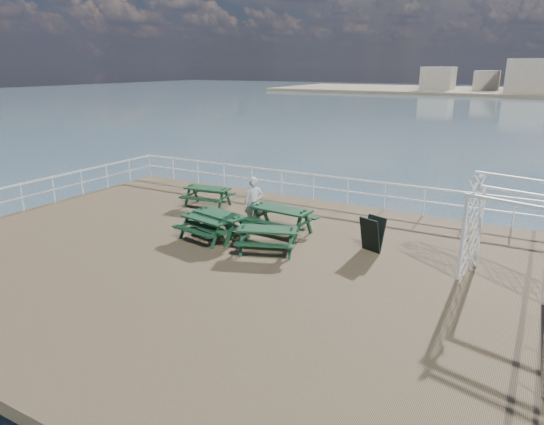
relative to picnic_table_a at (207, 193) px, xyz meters
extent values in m
cube|color=brown|center=(3.20, -3.97, -0.70)|extent=(18.00, 14.00, 0.30)
plane|color=#3B5563|center=(3.20, 36.03, -2.55)|extent=(300.00, 300.00, 0.00)
cube|color=beige|center=(-16.80, 128.03, 1.25)|extent=(8.00, 8.00, 6.00)
cube|color=beige|center=(-4.80, 128.03, 0.75)|extent=(6.00, 8.00, 5.00)
cube|color=beige|center=(5.20, 128.03, 2.25)|extent=(10.00, 8.00, 8.00)
cylinder|color=brown|center=(-4.30, 1.53, -1.90)|extent=(0.36, 0.36, 2.10)
cylinder|color=brown|center=(10.70, 1.53, -1.90)|extent=(0.36, 0.36, 2.10)
cube|color=white|center=(3.20, 2.88, 0.50)|extent=(17.70, 0.07, 0.07)
cube|color=white|center=(3.20, 2.88, 0.00)|extent=(17.70, 0.05, 0.05)
cylinder|color=white|center=(-5.65, 2.88, 0.00)|extent=(0.05, 0.05, 1.10)
cube|color=white|center=(-5.65, -3.97, 0.50)|extent=(0.07, 13.70, 0.07)
cube|color=white|center=(-5.65, -3.97, 0.00)|extent=(0.05, 13.70, 0.05)
cube|color=#153A1D|center=(0.00, 0.00, 0.17)|extent=(1.82, 0.90, 0.06)
cube|color=#153A1D|center=(-0.07, 0.58, -0.11)|extent=(1.77, 0.46, 0.05)
cube|color=#153A1D|center=(0.07, -0.58, -0.11)|extent=(1.77, 0.46, 0.05)
cube|color=#153A1D|center=(-0.72, -0.09, -0.13)|extent=(0.25, 1.41, 0.06)
cube|color=#153A1D|center=(0.72, 0.09, -0.13)|extent=(0.25, 1.41, 0.06)
cube|color=#153A1D|center=(-0.76, 0.20, -0.18)|extent=(0.14, 0.51, 0.85)
cube|color=#153A1D|center=(-0.69, -0.38, -0.18)|extent=(0.14, 0.51, 0.85)
cube|color=#153A1D|center=(0.69, 0.38, -0.18)|extent=(0.14, 0.51, 0.85)
cube|color=#153A1D|center=(0.76, -0.20, -0.18)|extent=(0.14, 0.51, 0.85)
cube|color=#153A1D|center=(0.00, 0.00, -0.30)|extent=(1.55, 0.27, 0.06)
cube|color=#153A1D|center=(4.44, -3.04, 0.16)|extent=(1.83, 1.22, 0.06)
cube|color=#153A1D|center=(4.24, -2.51, -0.12)|extent=(1.68, 0.82, 0.05)
cube|color=#153A1D|center=(4.64, -3.58, -0.12)|extent=(1.68, 0.82, 0.05)
cube|color=#153A1D|center=(3.77, -3.29, -0.14)|extent=(0.56, 1.32, 0.06)
cube|color=#153A1D|center=(5.11, -2.79, -0.14)|extent=(0.56, 1.32, 0.06)
cube|color=#153A1D|center=(3.67, -3.03, -0.18)|extent=(0.24, 0.49, 0.83)
cube|color=#153A1D|center=(3.88, -3.56, -0.18)|extent=(0.24, 0.49, 0.83)
cube|color=#153A1D|center=(5.01, -2.53, -0.18)|extent=(0.24, 0.49, 0.83)
cube|color=#153A1D|center=(5.21, -3.06, -0.18)|extent=(0.24, 0.49, 0.83)
cube|color=#153A1D|center=(4.44, -3.04, -0.31)|extent=(1.45, 0.61, 0.06)
cube|color=#153A1D|center=(3.99, -1.38, 0.28)|extent=(2.05, 0.91, 0.07)
cube|color=#153A1D|center=(4.03, -0.72, -0.04)|extent=(2.02, 0.41, 0.06)
cube|color=#153A1D|center=(3.94, -2.05, -0.04)|extent=(2.02, 0.41, 0.06)
cube|color=#153A1D|center=(3.15, -1.33, -0.07)|extent=(0.19, 1.62, 0.07)
cube|color=#153A1D|center=(4.82, -1.44, -0.07)|extent=(0.19, 1.62, 0.07)
cube|color=#153A1D|center=(3.18, -1.00, -0.12)|extent=(0.13, 0.58, 0.98)
cube|color=#153A1D|center=(3.13, -1.66, -0.12)|extent=(0.13, 0.58, 0.98)
cube|color=#153A1D|center=(4.84, -1.11, -0.12)|extent=(0.13, 0.58, 0.98)
cube|color=#153A1D|center=(4.80, -1.77, -0.12)|extent=(0.13, 0.58, 0.98)
cube|color=#153A1D|center=(3.99, -1.38, -0.27)|extent=(1.78, 0.21, 0.07)
cube|color=#153A1D|center=(2.46, -2.63, 0.21)|extent=(1.95, 1.08, 0.06)
cube|color=#153A1D|center=(2.59, -2.03, -0.09)|extent=(1.85, 0.63, 0.05)
cube|color=#153A1D|center=(2.33, -3.23, -0.09)|extent=(1.85, 0.63, 0.05)
cube|color=#153A1D|center=(1.71, -2.47, -0.11)|extent=(0.39, 1.47, 0.06)
cube|color=#153A1D|center=(3.21, -2.79, -0.11)|extent=(0.39, 1.47, 0.06)
cube|color=#153A1D|center=(1.77, -2.17, -0.16)|extent=(0.19, 0.53, 0.90)
cube|color=#153A1D|center=(1.65, -2.77, -0.16)|extent=(0.19, 0.53, 0.90)
cube|color=#153A1D|center=(3.27, -2.49, -0.16)|extent=(0.19, 0.53, 0.90)
cube|color=#153A1D|center=(3.14, -3.09, -0.16)|extent=(0.19, 0.53, 0.90)
cube|color=#153A1D|center=(2.46, -2.63, -0.29)|extent=(1.62, 0.42, 0.06)
cube|color=#153A1D|center=(2.23, -3.06, 0.16)|extent=(1.79, 0.95, 0.06)
cube|color=#153A1D|center=(2.33, -2.50, -0.12)|extent=(1.72, 0.53, 0.05)
cube|color=#153A1D|center=(2.13, -3.61, -0.12)|extent=(1.72, 0.53, 0.05)
cube|color=#153A1D|center=(1.53, -2.93, -0.14)|extent=(0.32, 1.37, 0.06)
cube|color=#153A1D|center=(2.93, -3.18, -0.14)|extent=(0.32, 1.37, 0.06)
cube|color=#153A1D|center=(1.58, -2.65, -0.19)|extent=(0.16, 0.49, 0.83)
cube|color=#153A1D|center=(1.48, -3.21, -0.19)|extent=(0.16, 0.49, 0.83)
cube|color=#153A1D|center=(2.98, -2.90, -0.19)|extent=(0.16, 0.49, 0.83)
cube|color=#153A1D|center=(2.88, -3.46, -0.19)|extent=(0.16, 0.49, 0.83)
cube|color=#153A1D|center=(2.23, -3.06, -0.31)|extent=(1.50, 0.34, 0.06)
cube|color=white|center=(9.69, -2.27, 0.56)|extent=(0.10, 0.10, 2.22)
cube|color=white|center=(9.95, -1.19, 0.56)|extent=(0.10, 0.10, 2.22)
cube|color=white|center=(10.67, -2.51, 1.71)|extent=(2.17, 0.60, 0.07)
cube|color=white|center=(10.94, -1.43, 1.71)|extent=(2.17, 0.60, 0.07)
cube|color=white|center=(10.80, -1.97, 2.18)|extent=(2.17, 0.59, 0.06)
cube|color=black|center=(7.06, -1.56, -0.03)|extent=(0.70, 0.47, 1.06)
cube|color=black|center=(7.13, -1.35, -0.03)|extent=(0.70, 0.47, 1.06)
imported|color=silver|center=(2.94, -1.35, 0.33)|extent=(0.75, 0.64, 1.76)
camera|label=1|loc=(11.14, -14.62, 4.76)|focal=32.00mm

